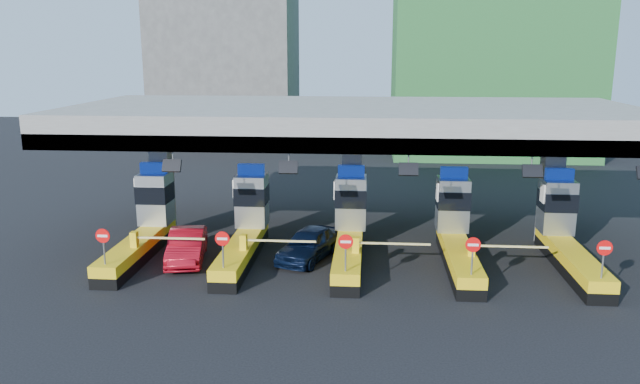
{
  "coord_description": "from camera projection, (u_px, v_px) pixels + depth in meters",
  "views": [
    {
      "loc": [
        0.89,
        -28.38,
        9.72
      ],
      "look_at": [
        -1.4,
        0.0,
        3.2
      ],
      "focal_mm": 35.0,
      "sensor_mm": 36.0,
      "label": 1
    }
  ],
  "objects": [
    {
      "name": "red_car",
      "position": [
        187.0,
        246.0,
        29.19
      ],
      "size": [
        2.35,
        4.7,
        1.48
      ],
      "primitive_type": "imported",
      "rotation": [
        0.0,
        0.0,
        0.18
      ],
      "color": "maroon",
      "rests_on": "ground"
    },
    {
      "name": "bg_building_concrete",
      "position": [
        226.0,
        57.0,
        63.88
      ],
      "size": [
        14.0,
        10.0,
        18.0
      ],
      "primitive_type": "cube",
      "color": "#4C4C49",
      "rests_on": "ground"
    },
    {
      "name": "ground",
      "position": [
        349.0,
        258.0,
        29.81
      ],
      "size": [
        120.0,
        120.0,
        0.0
      ],
      "primitive_type": "plane",
      "color": "black",
      "rests_on": "ground"
    },
    {
      "name": "bg_building_scaffold",
      "position": [
        494.0,
        1.0,
        56.84
      ],
      "size": [
        18.0,
        12.0,
        28.0
      ],
      "primitive_type": "cube",
      "color": "#1E5926",
      "rests_on": "ground"
    },
    {
      "name": "toll_lane_right",
      "position": [
        456.0,
        230.0,
        29.38
      ],
      "size": [
        4.43,
        8.0,
        4.16
      ],
      "color": "black",
      "rests_on": "ground"
    },
    {
      "name": "toll_lane_left",
      "position": [
        247.0,
        226.0,
        30.17
      ],
      "size": [
        4.43,
        8.0,
        4.16
      ],
      "color": "black",
      "rests_on": "ground"
    },
    {
      "name": "toll_canopy",
      "position": [
        352.0,
        123.0,
        31.23
      ],
      "size": [
        28.0,
        12.09,
        7.0
      ],
      "color": "slate",
      "rests_on": "ground"
    },
    {
      "name": "van",
      "position": [
        309.0,
        244.0,
        29.42
      ],
      "size": [
        3.23,
        4.79,
        1.52
      ],
      "primitive_type": "imported",
      "rotation": [
        0.0,
        0.0,
        -0.36
      ],
      "color": "black",
      "rests_on": "ground"
    },
    {
      "name": "toll_lane_far_right",
      "position": [
        564.0,
        233.0,
        28.99
      ],
      "size": [
        4.43,
        8.0,
        4.16
      ],
      "color": "black",
      "rests_on": "ground"
    },
    {
      "name": "toll_lane_center",
      "position": [
        350.0,
        228.0,
        29.77
      ],
      "size": [
        4.43,
        8.0,
        4.16
      ],
      "color": "black",
      "rests_on": "ground"
    },
    {
      "name": "toll_lane_far_left",
      "position": [
        146.0,
        223.0,
        30.56
      ],
      "size": [
        4.43,
        8.0,
        4.16
      ],
      "color": "black",
      "rests_on": "ground"
    }
  ]
}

